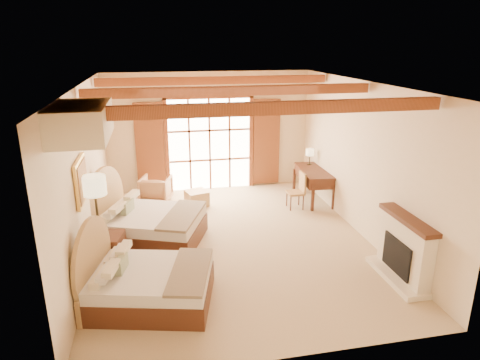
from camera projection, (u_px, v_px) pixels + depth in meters
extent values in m
plane|color=tan|center=(233.00, 241.00, 8.86)|extent=(7.00, 7.00, 0.00)
plane|color=beige|center=(209.00, 132.00, 11.62)|extent=(5.50, 0.00, 5.50)
plane|color=beige|center=(86.00, 176.00, 7.84)|extent=(0.00, 7.00, 7.00)
plane|color=beige|center=(363.00, 160.00, 8.88)|extent=(0.00, 7.00, 7.00)
plane|color=#BD7234|center=(232.00, 84.00, 7.86)|extent=(7.00, 7.00, 0.00)
cube|color=white|center=(210.00, 145.00, 11.69)|extent=(2.20, 0.02, 2.50)
cube|color=brown|center=(150.00, 148.00, 11.36)|extent=(0.75, 0.06, 2.40)
cube|color=brown|center=(266.00, 142.00, 11.96)|extent=(0.75, 0.06, 2.40)
cube|color=beige|center=(405.00, 250.00, 7.32)|extent=(0.25, 1.30, 1.10)
cube|color=black|center=(400.00, 256.00, 7.34)|extent=(0.18, 0.80, 0.60)
cube|color=beige|center=(397.00, 276.00, 7.46)|extent=(0.45, 1.40, 0.10)
cube|color=#4C2617|center=(408.00, 219.00, 7.14)|extent=(0.30, 1.40, 0.08)
cube|color=#E8BB53|center=(81.00, 181.00, 7.10)|extent=(0.05, 0.95, 0.75)
cube|color=tan|center=(83.00, 181.00, 7.10)|extent=(0.02, 0.82, 0.62)
cube|color=#F4E8BF|center=(81.00, 122.00, 5.62)|extent=(0.70, 1.40, 0.45)
cube|color=#4C2617|center=(151.00, 292.00, 6.76)|extent=(2.15, 1.81, 0.36)
cube|color=silver|center=(150.00, 276.00, 6.67)|extent=(2.10, 1.77, 0.20)
cube|color=#7E6F51|center=(190.00, 266.00, 6.76)|extent=(0.88, 1.53, 0.05)
cube|color=#95A078|center=(120.00, 267.00, 6.52)|extent=(0.20, 0.40, 0.22)
cube|color=#4C2617|center=(151.00, 232.00, 8.84)|extent=(2.45, 2.16, 0.40)
cube|color=silver|center=(150.00, 218.00, 8.74)|extent=(2.40, 2.12, 0.22)
cube|color=#7E6F51|center=(184.00, 210.00, 8.83)|extent=(1.13, 1.68, 0.05)
cube|color=#95A078|center=(126.00, 210.00, 8.58)|extent=(0.26, 0.43, 0.24)
cube|color=#4C2617|center=(108.00, 252.00, 7.70)|extent=(0.66, 0.66, 0.67)
cylinder|color=#342B1B|center=(104.00, 273.00, 7.62)|extent=(0.26, 0.26, 0.03)
cylinder|color=#342B1B|center=(99.00, 233.00, 7.37)|extent=(0.04, 0.04, 1.57)
cylinder|color=#FFF1B2|center=(94.00, 185.00, 7.10)|extent=(0.39, 0.39, 0.32)
imported|color=#AD784F|center=(156.00, 189.00, 10.93)|extent=(0.91, 0.92, 0.67)
cube|color=#AD8650|center=(197.00, 198.00, 10.78)|extent=(0.62, 0.62, 0.37)
cube|color=#4C2617|center=(314.00, 171.00, 10.92)|extent=(0.77, 1.57, 0.05)
cube|color=#4C2617|center=(313.00, 176.00, 10.96)|extent=(0.74, 1.52, 0.24)
cube|color=#9F763E|center=(295.00, 193.00, 10.51)|extent=(0.40, 0.40, 0.05)
cube|color=#9F763E|center=(303.00, 182.00, 10.46)|extent=(0.05, 0.40, 0.49)
cylinder|color=#342B1B|center=(309.00, 164.00, 11.39)|extent=(0.13, 0.13, 0.02)
cylinder|color=#342B1B|center=(310.00, 159.00, 11.34)|extent=(0.03, 0.03, 0.29)
cylinder|color=#FFF1B2|center=(310.00, 152.00, 11.29)|extent=(0.21, 0.21, 0.17)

